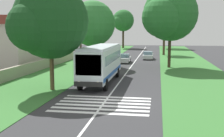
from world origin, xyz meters
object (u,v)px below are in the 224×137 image
trailing_car_1 (148,56)px  roadside_tree_right_2 (164,24)px  trailing_car_0 (124,59)px  roadside_building (13,41)px  roadside_tree_right_1 (168,15)px  roadside_tree_right_0 (164,19)px  roadside_tree_left_1 (49,23)px  coach_bus (101,62)px  utility_pole (81,38)px  roadside_tree_left_0 (123,21)px  roadside_tree_left_2 (92,25)px

trailing_car_1 → roadside_tree_right_2: roadside_tree_right_2 is taller
trailing_car_0 → roadside_building: 17.58m
trailing_car_1 → roadside_tree_right_1: size_ratio=0.38×
roadside_tree_right_0 → roadside_tree_right_2: 22.85m
roadside_tree_right_2 → roadside_building: size_ratio=0.68×
roadside_tree_right_1 → roadside_tree_right_2: (20.55, 0.31, -0.84)m
trailing_car_1 → roadside_tree_right_2: bearing=-17.1°
roadside_tree_left_1 → roadside_building: size_ratio=0.71×
trailing_car_1 → roadside_tree_left_1: bearing=165.0°
trailing_car_1 → roadside_tree_right_1: roadside_tree_right_1 is taller
coach_bus → roadside_tree_right_0: roadside_tree_right_0 is taller
roadside_tree_right_0 → utility_pole: (-50.89, 10.72, -4.00)m
coach_bus → roadside_tree_left_1: 6.80m
trailing_car_0 → roadside_tree_left_0: roadside_tree_left_0 is taller
trailing_car_0 → roadside_tree_right_2: size_ratio=0.48×
roadside_tree_left_2 → roadside_tree_left_1: bearing=-179.7°
trailing_car_1 → roadside_tree_left_0: bearing=15.3°
roadside_building → roadside_tree_left_2: bearing=-88.9°
trailing_car_1 → roadside_building: (-12.01, 19.92, 3.00)m
trailing_car_1 → roadside_tree_left_0: size_ratio=0.39×
roadside_tree_left_1 → roadside_building: bearing=36.8°
roadside_tree_left_2 → roadside_tree_right_0: roadside_tree_right_0 is taller
roadside_tree_left_0 → roadside_tree_right_1: size_ratio=0.98×
roadside_tree_left_0 → roadside_tree_right_1: roadside_tree_right_1 is taller
roadside_tree_left_1 → roadside_tree_right_2: (37.55, -10.41, 0.58)m
roadside_tree_right_2 → roadside_building: roadside_tree_right_2 is taller
trailing_car_0 → roadside_tree_right_2: (15.27, -6.42, 5.83)m
roadside_tree_right_0 → utility_pole: roadside_tree_right_0 is taller
roadside_tree_right_1 → roadside_building: (-0.56, 23.03, -3.66)m
trailing_car_0 → roadside_tree_right_1: bearing=-128.1°
roadside_tree_left_2 → roadside_tree_right_1: 10.88m
roadside_tree_right_1 → utility_pole: size_ratio=1.37×
roadside_tree_right_1 → roadside_tree_right_2: roadside_tree_right_1 is taller
roadside_tree_left_0 → roadside_building: 44.86m
roadside_tree_left_2 → roadside_tree_right_1: roadside_tree_right_1 is taller
roadside_tree_left_1 → roadside_tree_right_1: roadside_tree_right_1 is taller
trailing_car_1 → roadside_tree_right_1: (-11.45, -3.11, 6.66)m
roadside_tree_left_0 → roadside_tree_right_2: size_ratio=1.24×
roadside_tree_right_0 → roadside_tree_right_2: roadside_tree_right_0 is taller
roadside_tree_left_1 → roadside_tree_right_0: size_ratio=0.78×
coach_bus → trailing_car_0: 18.11m
coach_bus → trailing_car_0: (18.05, -0.23, -1.48)m
roadside_tree_right_0 → roadside_building: (-43.88, 23.24, -4.63)m
trailing_car_1 → roadside_tree_right_0: bearing=-5.9°
roadside_tree_left_1 → roadside_tree_right_2: 38.97m
roadside_tree_left_0 → roadside_tree_left_2: 42.99m
roadside_tree_right_0 → trailing_car_0: bearing=169.7°
roadside_tree_right_0 → roadside_tree_right_2: size_ratio=1.33×
trailing_car_0 → utility_pole: (-12.84, 3.78, 3.63)m
roadside_tree_left_2 → roadside_building: size_ratio=0.72×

